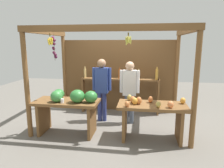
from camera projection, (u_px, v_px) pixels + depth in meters
The scene contains 7 objects.
ground_plane at pixel (113, 122), 5.05m from camera, with size 12.00×12.00×0.00m, color slate.
market_stall at pixel (116, 68), 5.26m from camera, with size 3.42×2.15×2.30m.
fruit_counter_left at pixel (69, 104), 4.28m from camera, with size 1.42×0.64×1.02m.
fruit_counter_right at pixel (151, 113), 4.07m from camera, with size 1.38×0.64×0.91m.
bottle_shelf_unit at pixel (120, 86), 5.63m from camera, with size 2.19×0.22×1.34m.
vendor_man at pixel (102, 85), 5.00m from camera, with size 0.48×0.22×1.59m.
vendor_woman at pixel (129, 87), 4.85m from camera, with size 0.48×0.21×1.54m.
Camera 1 is at (0.67, -4.72, 1.94)m, focal length 32.02 mm.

